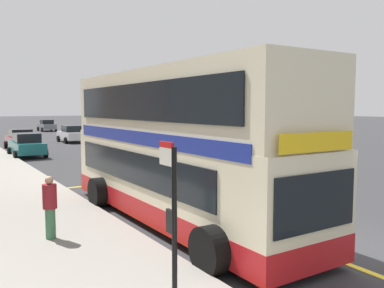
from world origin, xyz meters
The scene contains 9 objects.
ground_plane centered at (0.00, 32.00, 0.00)m, with size 260.00×260.00×0.00m, color #333335.
double_decker_bus centered at (-2.46, 4.06, 2.06)m, with size 3.16×10.34×4.40m.
bus_bay_markings centered at (-2.48, 4.07, 0.01)m, with size 3.05×13.38×0.01m.
bus_stop_sign centered at (-5.07, -0.30, 1.70)m, with size 0.09×0.51×2.63m.
parked_car_white_across centered at (2.71, 32.87, 0.80)m, with size 2.09×4.20×1.62m.
parked_car_teal_ahead centered at (-3.16, 22.96, 0.80)m, with size 2.09×4.20×1.62m.
parked_car_grey_behind centered at (5.02, 53.34, 0.80)m, with size 2.09×4.20×1.62m.
parked_car_maroon_kerbside centered at (-2.61, 28.60, 0.80)m, with size 2.09×4.20×1.62m.
pedestrian_waiting_near_sign centered at (-6.07, 3.97, 0.98)m, with size 0.34×0.34×1.55m.
Camera 1 is at (-8.32, -6.00, 3.34)m, focal length 37.61 mm.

